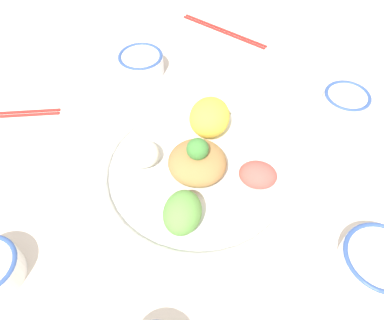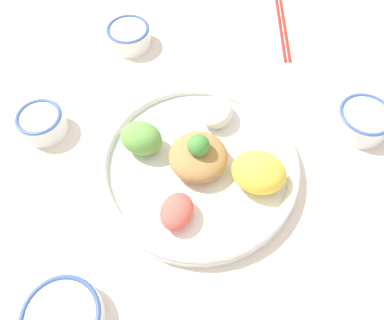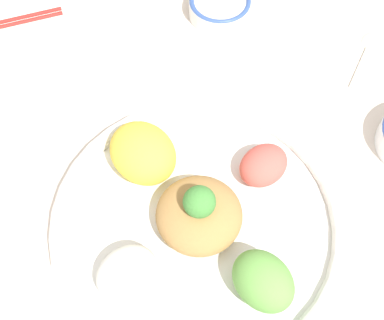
% 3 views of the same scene
% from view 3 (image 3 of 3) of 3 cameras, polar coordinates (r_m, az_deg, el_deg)
% --- Properties ---
extents(ground_plane, '(2.40, 2.40, 0.00)m').
position_cam_3_polar(ground_plane, '(0.67, 0.30, -6.45)').
color(ground_plane, silver).
extents(salad_platter, '(0.36, 0.36, 0.10)m').
position_cam_3_polar(salad_platter, '(0.64, 0.53, -6.50)').
color(salad_platter, white).
rests_on(salad_platter, ground_plane).
extents(sauce_bowl_far, '(0.09, 0.09, 0.03)m').
position_cam_3_polar(sauce_bowl_far, '(0.86, 2.98, 16.05)').
color(sauce_bowl_far, white).
rests_on(sauce_bowl_far, ground_plane).
extents(serving_spoon_main, '(0.03, 0.12, 0.01)m').
position_cam_3_polar(serving_spoon_main, '(0.85, 18.33, 10.93)').
color(serving_spoon_main, beige).
rests_on(serving_spoon_main, ground_plane).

